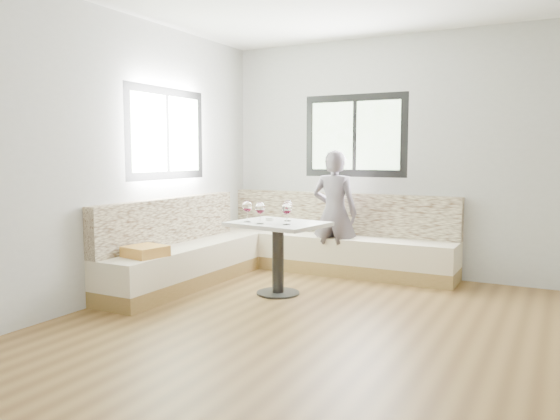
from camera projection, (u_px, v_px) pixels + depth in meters
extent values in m
cube|color=brown|center=(351.00, 341.00, 4.18)|extent=(5.00, 5.00, 0.01)
cube|color=#B7B7B2|center=(430.00, 157.00, 6.23)|extent=(5.00, 0.01, 2.80)
cube|color=#B7B7B2|center=(95.00, 163.00, 1.83)|extent=(5.00, 0.01, 2.80)
cube|color=#B7B7B2|center=(105.00, 157.00, 5.19)|extent=(0.01, 5.00, 2.80)
cube|color=black|center=(355.00, 136.00, 6.61)|extent=(1.30, 0.02, 1.00)
cube|color=black|center=(167.00, 134.00, 5.95)|extent=(0.02, 1.30, 1.00)
cube|color=olive|center=(334.00, 266.00, 6.61)|extent=(2.90, 0.55, 0.16)
cube|color=beige|center=(334.00, 247.00, 6.59)|extent=(2.90, 0.55, 0.29)
cube|color=beige|center=(341.00, 213.00, 6.73)|extent=(2.90, 0.14, 0.50)
cube|color=olive|center=(185.00, 279.00, 5.93)|extent=(0.55, 2.25, 0.16)
cube|color=beige|center=(184.00, 258.00, 5.90)|extent=(0.55, 2.25, 0.29)
cube|color=beige|center=(169.00, 221.00, 5.96)|extent=(0.14, 2.25, 0.50)
cube|color=#C8833A|center=(145.00, 251.00, 5.22)|extent=(0.40, 0.40, 0.10)
cylinder|color=black|center=(278.00, 293.00, 5.59)|extent=(0.44, 0.44, 0.02)
cylinder|color=black|center=(278.00, 260.00, 5.56)|extent=(0.12, 0.12, 0.70)
cube|color=silver|center=(278.00, 224.00, 5.52)|extent=(1.00, 0.83, 0.04)
imported|color=#584F58|center=(335.00, 213.00, 6.40)|extent=(0.56, 0.38, 1.48)
cylinder|color=white|center=(270.00, 219.00, 5.63)|extent=(0.09, 0.09, 0.03)
sphere|color=black|center=(271.00, 218.00, 5.63)|extent=(0.02, 0.02, 0.02)
sphere|color=black|center=(269.00, 218.00, 5.64)|extent=(0.02, 0.02, 0.02)
sphere|color=black|center=(269.00, 218.00, 5.62)|extent=(0.02, 0.02, 0.02)
cylinder|color=white|center=(247.00, 222.00, 5.53)|extent=(0.07, 0.07, 0.01)
cylinder|color=white|center=(247.00, 217.00, 5.52)|extent=(0.01, 0.01, 0.09)
ellipsoid|color=white|center=(247.00, 206.00, 5.51)|extent=(0.10, 0.10, 0.12)
cylinder|color=#4E0314|center=(247.00, 209.00, 5.52)|extent=(0.07, 0.07, 0.02)
cylinder|color=white|center=(260.00, 224.00, 5.37)|extent=(0.07, 0.07, 0.01)
cylinder|color=white|center=(260.00, 219.00, 5.36)|extent=(0.01, 0.01, 0.09)
ellipsoid|color=white|center=(260.00, 208.00, 5.35)|extent=(0.10, 0.10, 0.12)
cylinder|color=#4E0314|center=(260.00, 211.00, 5.36)|extent=(0.07, 0.07, 0.02)
cylinder|color=white|center=(287.00, 224.00, 5.31)|extent=(0.07, 0.07, 0.01)
cylinder|color=white|center=(287.00, 219.00, 5.31)|extent=(0.01, 0.01, 0.09)
ellipsoid|color=white|center=(287.00, 208.00, 5.29)|extent=(0.10, 0.10, 0.12)
cylinder|color=#4E0314|center=(287.00, 211.00, 5.30)|extent=(0.07, 0.07, 0.02)
cylinder|color=white|center=(288.00, 221.00, 5.60)|extent=(0.07, 0.07, 0.01)
cylinder|color=white|center=(288.00, 216.00, 5.60)|extent=(0.01, 0.01, 0.09)
ellipsoid|color=white|center=(288.00, 206.00, 5.59)|extent=(0.10, 0.10, 0.12)
cylinder|color=#4E0314|center=(288.00, 208.00, 5.59)|extent=(0.07, 0.07, 0.02)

